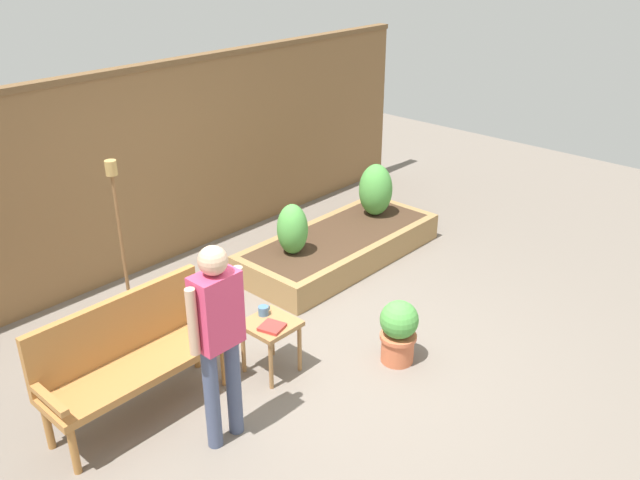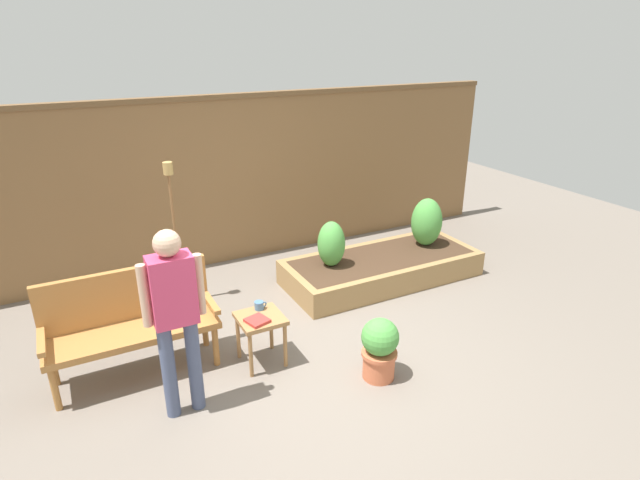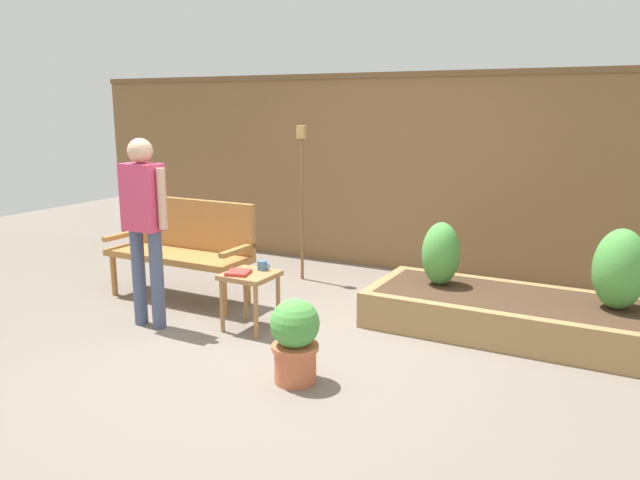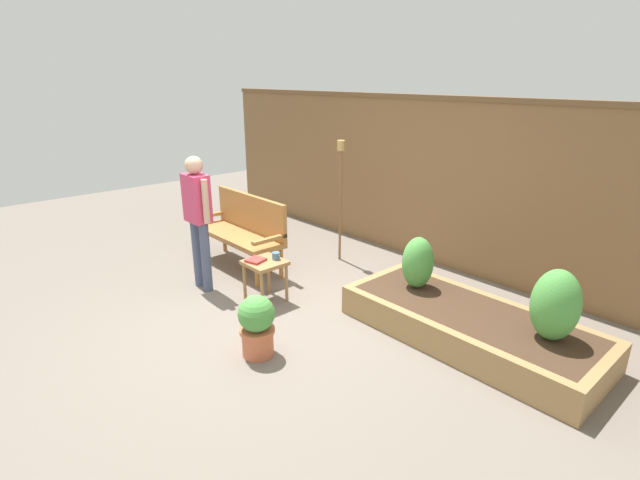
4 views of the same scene
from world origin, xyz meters
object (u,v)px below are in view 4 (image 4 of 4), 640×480
potted_boxwood (257,324)px  person_by_bench (198,212)px  shrub_far_corner (555,305)px  book_on_table (256,260)px  shrub_near_bench (418,263)px  tiki_torch (341,179)px  cup_on_table (276,256)px  side_table (265,268)px  garden_bench (244,226)px

potted_boxwood → person_by_bench: size_ratio=0.37×
shrub_far_corner → person_by_bench: bearing=-158.8°
book_on_table → shrub_near_bench: 1.72m
shrub_far_corner → tiki_torch: 3.12m
cup_on_table → person_by_bench: 1.04m
side_table → potted_boxwood: 1.08m
garden_bench → shrub_near_bench: bearing=13.9°
shrub_far_corner → tiki_torch: tiki_torch is taller
side_table → shrub_near_bench: bearing=38.2°
side_table → potted_boxwood: (0.83, -0.69, -0.09)m
shrub_far_corner → tiki_torch: bearing=170.6°
tiki_torch → person_by_bench: bearing=-102.8°
shrub_near_bench → shrub_far_corner: (1.38, 0.00, 0.04)m
side_table → shrub_far_corner: (2.66, 1.01, 0.21)m
side_table → shrub_far_corner: shrub_far_corner is taller
side_table → book_on_table: book_on_table is taller
garden_bench → side_table: (1.04, -0.43, -0.15)m
person_by_bench → potted_boxwood: bearing=-12.4°
potted_boxwood → shrub_far_corner: size_ratio=0.93×
cup_on_table → book_on_table: size_ratio=0.65×
garden_bench → shrub_far_corner: garden_bench is taller
shrub_far_corner → shrub_near_bench: bearing=180.0°
potted_boxwood → person_by_bench: 1.77m
tiki_torch → person_by_bench: (-0.42, -1.84, -0.18)m
garden_bench → side_table: size_ratio=3.00×
side_table → shrub_far_corner: 2.85m
shrub_near_bench → person_by_bench: size_ratio=0.35×
garden_bench → cup_on_table: bearing=-15.7°
shrub_far_corner → book_on_table: bearing=-158.3°
tiki_torch → person_by_bench: tiki_torch is taller
garden_bench → tiki_torch: size_ratio=0.89×
potted_boxwood → tiki_torch: bearing=118.7°
shrub_near_bench → potted_boxwood: bearing=-104.9°
garden_bench → potted_boxwood: garden_bench is taller
person_by_bench → garden_bench: bearing=108.5°
garden_bench → side_table: 1.14m
book_on_table → shrub_near_bench: shrub_near_bench is taller
side_table → shrub_far_corner: size_ratio=0.78×
potted_boxwood → shrub_near_bench: size_ratio=1.06×
side_table → potted_boxwood: potted_boxwood is taller
tiki_torch → book_on_table: bearing=-78.7°
potted_boxwood → shrub_far_corner: bearing=42.8°
side_table → person_by_bench: size_ratio=0.31×
book_on_table → cup_on_table: bearing=48.2°
potted_boxwood → tiki_torch: (-1.20, 2.20, 0.81)m
shrub_far_corner → cup_on_table: bearing=-161.4°
cup_on_table → shrub_far_corner: 2.77m
shrub_near_bench → shrub_far_corner: bearing=0.0°
garden_bench → book_on_table: bearing=-27.1°
book_on_table → potted_boxwood: size_ratio=0.32×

